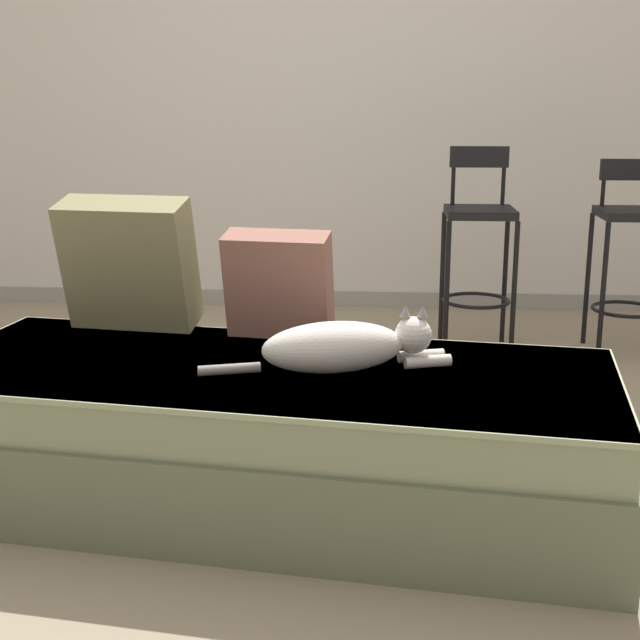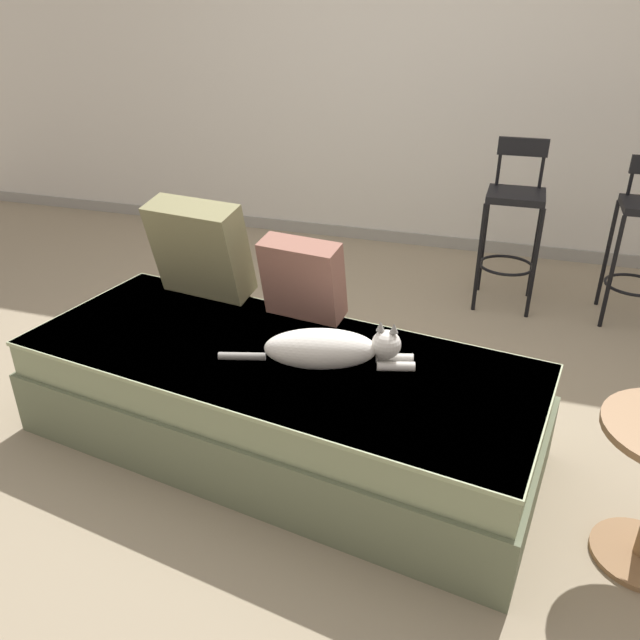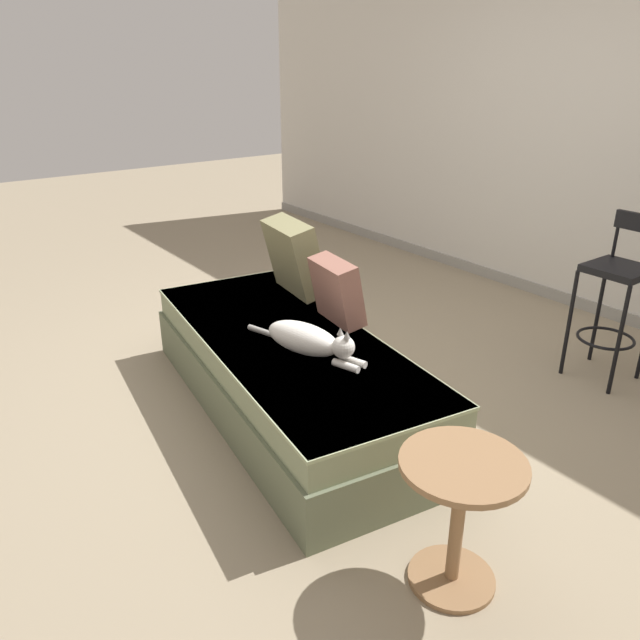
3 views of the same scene
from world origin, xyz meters
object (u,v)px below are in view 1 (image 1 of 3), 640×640
(couch, at_px, (269,433))
(bar_stool_by_doorway, at_px, (631,244))
(throw_pillow_corner, at_px, (129,263))
(bar_stool_near_window, at_px, (478,239))
(cat, at_px, (344,346))
(throw_pillow_middle, at_px, (277,284))

(couch, relative_size, bar_stool_by_doorway, 2.37)
(throw_pillow_corner, xyz_separation_m, bar_stool_near_window, (1.32, 1.33, -0.12))
(throw_pillow_corner, relative_size, bar_stool_near_window, 0.48)
(throw_pillow_corner, bearing_deg, couch, -37.85)
(couch, height_order, cat, cat)
(throw_pillow_middle, relative_size, bar_stool_near_window, 0.38)
(couch, relative_size, cat, 2.95)
(throw_pillow_corner, relative_size, bar_stool_by_doorway, 0.51)
(cat, distance_m, bar_stool_near_window, 1.85)
(throw_pillow_middle, height_order, bar_stool_near_window, bar_stool_near_window)
(bar_stool_by_doorway, bearing_deg, cat, -126.30)
(cat, bearing_deg, bar_stool_by_doorway, 53.70)
(throw_pillow_middle, height_order, bar_stool_by_doorway, bar_stool_by_doorway)
(throw_pillow_corner, xyz_separation_m, throw_pillow_middle, (0.51, -0.08, -0.05))
(couch, distance_m, cat, 0.37)
(throw_pillow_middle, xyz_separation_m, bar_stool_by_doorway, (1.52, 1.40, -0.08))
(couch, distance_m, bar_stool_near_window, 1.93)
(couch, distance_m, bar_stool_by_doorway, 2.32)
(couch, xyz_separation_m, throw_pillow_corner, (-0.52, 0.40, 0.44))
(bar_stool_by_doorway, bearing_deg, couch, -131.31)
(bar_stool_near_window, bearing_deg, bar_stool_by_doorway, -0.05)
(cat, height_order, bar_stool_by_doorway, bar_stool_by_doorway)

